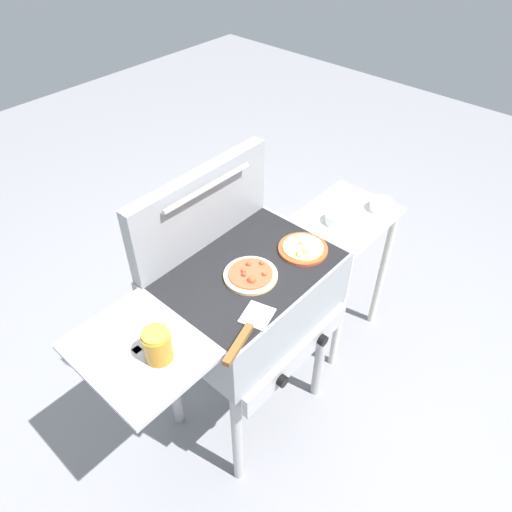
# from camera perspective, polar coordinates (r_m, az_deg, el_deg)

# --- Properties ---
(ground_plane) EXTENTS (8.00, 8.00, 0.00)m
(ground_plane) POSITION_cam_1_polar(r_m,az_deg,el_deg) (2.38, -0.84, -17.41)
(ground_plane) COLOR gray
(grill) EXTENTS (0.96, 0.53, 0.90)m
(grill) POSITION_cam_1_polar(r_m,az_deg,el_deg) (1.77, -1.28, -5.07)
(grill) COLOR gray
(grill) RESTS_ON ground_plane
(grill_lid_open) EXTENTS (0.63, 0.08, 0.30)m
(grill_lid_open) POSITION_cam_1_polar(r_m,az_deg,el_deg) (1.70, -6.56, 5.68)
(grill_lid_open) COLOR gray
(grill_lid_open) RESTS_ON grill
(pizza_pepperoni) EXTENTS (0.19, 0.19, 0.04)m
(pizza_pepperoni) POSITION_cam_1_polar(r_m,az_deg,el_deg) (1.63, -0.64, -2.27)
(pizza_pepperoni) COLOR beige
(pizza_pepperoni) RESTS_ON grill
(pizza_cheese) EXTENTS (0.18, 0.18, 0.04)m
(pizza_cheese) POSITION_cam_1_polar(r_m,az_deg,el_deg) (1.74, 5.64, 0.88)
(pizza_cheese) COLOR #C64723
(pizza_cheese) RESTS_ON grill
(sauce_jar) EXTENTS (0.08, 0.08, 0.11)m
(sauce_jar) POSITION_cam_1_polar(r_m,az_deg,el_deg) (1.40, -11.72, -10.42)
(sauce_jar) COLOR #B77A1E
(sauce_jar) RESTS_ON grill
(spatula) EXTENTS (0.27, 0.13, 0.02)m
(spatula) POSITION_cam_1_polar(r_m,az_deg,el_deg) (1.47, -1.15, -9.10)
(spatula) COLOR #B7BABF
(spatula) RESTS_ON grill
(prep_table) EXTENTS (0.44, 0.36, 0.77)m
(prep_table) POSITION_cam_1_polar(r_m,az_deg,el_deg) (2.31, 10.11, 0.54)
(prep_table) COLOR beige
(prep_table) RESTS_ON ground_plane
(topping_bowl_near) EXTENTS (0.11, 0.11, 0.04)m
(topping_bowl_near) POSITION_cam_1_polar(r_m,az_deg,el_deg) (2.11, 9.61, 4.49)
(topping_bowl_near) COLOR silver
(topping_bowl_near) RESTS_ON prep_table
(topping_bowl_far) EXTENTS (0.10, 0.10, 0.04)m
(topping_bowl_far) POSITION_cam_1_polar(r_m,az_deg,el_deg) (2.23, 14.77, 5.87)
(topping_bowl_far) COLOR silver
(topping_bowl_far) RESTS_ON prep_table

